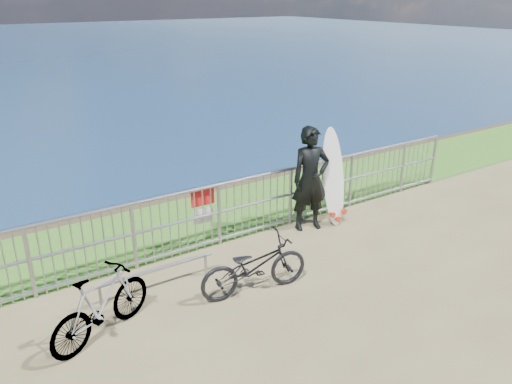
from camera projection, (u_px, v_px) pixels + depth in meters
grass_strip at (215, 215)px, 9.74m from camera, size 120.00×120.00×0.00m
railing at (245, 207)px, 8.68m from camera, size 10.06×0.10×1.13m
surfer at (310, 179)px, 8.90m from camera, size 0.79×0.62×1.91m
surfboard at (334, 181)px, 9.14m from camera, size 0.49×0.44×1.83m
bicycle_near at (254, 266)px, 7.10m from camera, size 1.69×0.79×0.85m
bicycle_far at (101, 305)px, 6.15m from camera, size 1.57×1.02×0.92m
bike_rack at (155, 272)px, 7.16m from camera, size 1.81×0.05×0.38m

